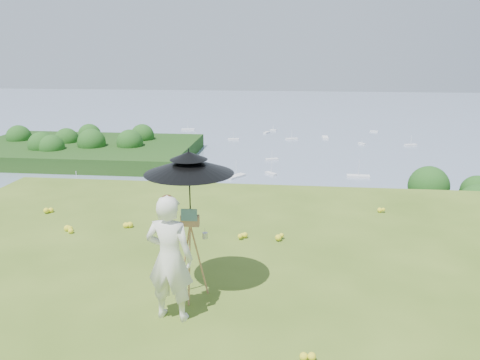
# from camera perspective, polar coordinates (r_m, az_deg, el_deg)

# --- Properties ---
(ground) EXTENTS (14.00, 14.00, 0.00)m
(ground) POSITION_cam_1_polar(r_m,az_deg,el_deg) (6.76, -2.42, -16.93)
(ground) COLOR #49641C
(ground) RESTS_ON ground
(shoreline_tier) EXTENTS (170.00, 28.00, 8.00)m
(shoreline_tier) POSITION_cam_1_polar(r_m,az_deg,el_deg) (89.85, 5.28, -10.81)
(shoreline_tier) COLOR #6D6257
(shoreline_tier) RESTS_ON bay_water
(bay_water) EXTENTS (700.00, 700.00, 0.00)m
(bay_water) POSITION_cam_1_polar(r_m,az_deg,el_deg) (248.51, 6.18, 6.63)
(bay_water) COLOR slate
(bay_water) RESTS_ON ground
(peninsula) EXTENTS (90.00, 60.00, 12.00)m
(peninsula) POSITION_cam_1_polar(r_m,az_deg,el_deg) (180.64, -18.60, 4.21)
(peninsula) COLOR black
(peninsula) RESTS_ON bay_water
(slope_trees) EXTENTS (110.00, 50.00, 6.00)m
(slope_trees) POSITION_cam_1_polar(r_m,az_deg,el_deg) (44.71, 4.73, -9.24)
(slope_trees) COLOR #1C4E17
(slope_trees) RESTS_ON forest_slope
(harbor_town) EXTENTS (110.00, 22.00, 5.00)m
(harbor_town) POSITION_cam_1_polar(r_m,az_deg,el_deg) (87.18, 5.38, -6.97)
(harbor_town) COLOR beige
(harbor_town) RESTS_ON shoreline_tier
(moored_boats) EXTENTS (140.00, 140.00, 0.70)m
(moored_boats) POSITION_cam_1_polar(r_m,az_deg,el_deg) (171.28, 1.78, 2.85)
(moored_boats) COLOR white
(moored_boats) RESTS_ON bay_water
(wildflowers) EXTENTS (10.00, 10.50, 0.12)m
(wildflowers) POSITION_cam_1_polar(r_m,az_deg,el_deg) (6.94, -2.10, -15.42)
(wildflowers) COLOR yellow
(wildflowers) RESTS_ON ground
(painter) EXTENTS (0.70, 0.51, 1.81)m
(painter) POSITION_cam_1_polar(r_m,az_deg,el_deg) (6.51, -8.57, -9.42)
(painter) COLOR white
(painter) RESTS_ON ground
(field_easel) EXTENTS (0.56, 0.56, 1.43)m
(field_easel) POSITION_cam_1_polar(r_m,az_deg,el_deg) (7.07, -5.99, -8.89)
(field_easel) COLOR #A97A47
(field_easel) RESTS_ON ground
(sun_umbrella) EXTENTS (1.36, 1.36, 1.12)m
(sun_umbrella) POSITION_cam_1_polar(r_m,az_deg,el_deg) (6.74, -6.17, -0.82)
(sun_umbrella) COLOR black
(sun_umbrella) RESTS_ON field_easel
(painter_cap) EXTENTS (0.21, 0.24, 0.10)m
(painter_cap) POSITION_cam_1_polar(r_m,az_deg,el_deg) (6.20, -8.88, -2.26)
(painter_cap) COLOR #C76D70
(painter_cap) RESTS_ON painter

